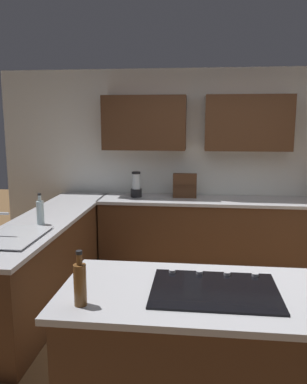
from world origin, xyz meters
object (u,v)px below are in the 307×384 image
sink_unit (13,236)px  oil_bottle (80,283)px  blender (136,186)px  spice_rack (185,186)px  dish_soap_bottle (40,212)px  cooktop (214,290)px

sink_unit → oil_bottle: size_ratio=2.22×
blender → spice_rack: bearing=-177.2°
oil_bottle → blender: bearing=-86.6°
dish_soap_bottle → blender: bearing=-115.6°
sink_unit → dish_soap_bottle: bearing=-97.0°
dish_soap_bottle → oil_bottle: (-0.90, 1.64, 0.00)m
sink_unit → blender: size_ratio=2.05×
cooktop → spice_rack: (0.28, -2.90, 0.15)m
cooktop → oil_bottle: 0.80m
cooktop → dish_soap_bottle: 2.15m
blender → oil_bottle: (-0.18, 3.14, -0.02)m
sink_unit → cooktop: size_ratio=0.92×
sink_unit → dish_soap_bottle: 0.50m
blender → dish_soap_bottle: bearing=64.4°
cooktop → spice_rack: bearing=-84.5°
sink_unit → cooktop: 1.92m
spice_rack → oil_bottle: 3.21m
dish_soap_bottle → oil_bottle: bearing=118.9°
spice_rack → oil_bottle: spice_rack is taller
sink_unit → spice_rack: 2.47m
sink_unit → blender: 2.13m
blender → dish_soap_bottle: size_ratio=1.09×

